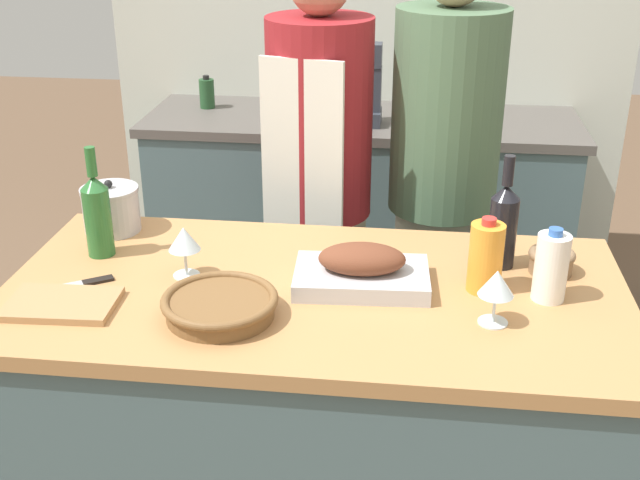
{
  "coord_description": "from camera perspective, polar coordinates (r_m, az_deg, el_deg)",
  "views": [
    {
      "loc": [
        0.24,
        -1.8,
        1.87
      ],
      "look_at": [
        0.0,
        0.12,
        1.0
      ],
      "focal_mm": 45.0,
      "sensor_mm": 36.0,
      "label": 1
    }
  ],
  "objects": [
    {
      "name": "mixing_bowl",
      "position": [
        2.2,
        16.13,
        -1.4
      ],
      "size": [
        0.12,
        0.12,
        0.06
      ],
      "color": "#846647",
      "rests_on": "kitchen_island"
    },
    {
      "name": "kitchen_island",
      "position": [
        2.3,
        -0.38,
        -13.61
      ],
      "size": [
        1.59,
        0.81,
        0.92
      ],
      "color": "#4C666B",
      "rests_on": "ground_plane"
    },
    {
      "name": "knife_chef",
      "position": [
        2.15,
        -16.96,
        -3.09
      ],
      "size": [
        0.19,
        0.14,
        0.01
      ],
      "color": "#B7B7BC",
      "rests_on": "kitchen_island"
    },
    {
      "name": "juice_jug",
      "position": [
        2.04,
        11.7,
        -1.21
      ],
      "size": [
        0.09,
        0.09,
        0.2
      ],
      "color": "orange",
      "rests_on": "kitchen_island"
    },
    {
      "name": "stand_mixer",
      "position": [
        3.39,
        2.85,
        10.53
      ],
      "size": [
        0.18,
        0.14,
        0.34
      ],
      "color": "#333842",
      "rests_on": "back_counter"
    },
    {
      "name": "back_counter",
      "position": [
        3.68,
        2.81,
        1.78
      ],
      "size": [
        1.88,
        0.6,
        0.92
      ],
      "color": "#4C666B",
      "rests_on": "ground_plane"
    },
    {
      "name": "wine_glass_right",
      "position": [
        1.89,
        12.44,
        -3.13
      ],
      "size": [
        0.08,
        0.08,
        0.14
      ],
      "color": "silver",
      "rests_on": "kitchen_island"
    },
    {
      "name": "condiment_bottle_tall",
      "position": [
        3.47,
        -2.09,
        10.09
      ],
      "size": [
        0.07,
        0.07,
        0.21
      ],
      "color": "#332D28",
      "rests_on": "back_counter"
    },
    {
      "name": "person_cook_guest",
      "position": [
        2.82,
        8.74,
        4.6
      ],
      "size": [
        0.37,
        0.37,
        1.7
      ],
      "rotation": [
        0.0,
        0.0,
        -0.08
      ],
      "color": "beige",
      "rests_on": "ground_plane"
    },
    {
      "name": "cutting_board",
      "position": [
        2.05,
        -17.89,
        -4.35
      ],
      "size": [
        0.27,
        0.18,
        0.02
      ],
      "color": "#AD7F51",
      "rests_on": "kitchen_island"
    },
    {
      "name": "wicker_basket",
      "position": [
        1.92,
        -7.13,
        -4.6
      ],
      "size": [
        0.28,
        0.28,
        0.06
      ],
      "color": "brown",
      "rests_on": "kitchen_island"
    },
    {
      "name": "wine_glass_left",
      "position": [
        2.09,
        -9.64,
        -0.02
      ],
      "size": [
        0.08,
        0.08,
        0.14
      ],
      "color": "silver",
      "rests_on": "kitchen_island"
    },
    {
      "name": "wine_bottle_green",
      "position": [
        2.17,
        12.9,
        1.16
      ],
      "size": [
        0.08,
        0.08,
        0.31
      ],
      "color": "black",
      "rests_on": "kitchen_island"
    },
    {
      "name": "back_wall",
      "position": [
        3.8,
        3.49,
        15.23
      ],
      "size": [
        2.38,
        0.1,
        2.55
      ],
      "color": "silver",
      "rests_on": "ground_plane"
    },
    {
      "name": "milk_jug",
      "position": [
        2.04,
        16.12,
        -1.85
      ],
      "size": [
        0.08,
        0.08,
        0.19
      ],
      "color": "white",
      "rests_on": "kitchen_island"
    },
    {
      "name": "stock_pot",
      "position": [
        2.43,
        -14.63,
        2.14
      ],
      "size": [
        0.17,
        0.17,
        0.16
      ],
      "color": "#B7B7BC",
      "rests_on": "kitchen_island"
    },
    {
      "name": "wine_bottle_dark",
      "position": [
        2.26,
        -15.56,
        1.84
      ],
      "size": [
        0.07,
        0.07,
        0.31
      ],
      "color": "#28662D",
      "rests_on": "kitchen_island"
    },
    {
      "name": "condiment_bottle_short",
      "position": [
        3.7,
        -8.05,
        10.29
      ],
      "size": [
        0.07,
        0.07,
        0.15
      ],
      "color": "#234C28",
      "rests_on": "back_counter"
    },
    {
      "name": "person_cook_aproned",
      "position": [
        2.78,
        -0.05,
        4.3
      ],
      "size": [
        0.36,
        0.38,
        1.67
      ],
      "rotation": [
        0.0,
        0.0,
        -0.22
      ],
      "color": "beige",
      "rests_on": "ground_plane"
    },
    {
      "name": "roasting_pan",
      "position": [
        2.04,
        2.98,
        -2.17
      ],
      "size": [
        0.35,
        0.23,
        0.11
      ],
      "color": "#BCBCC1",
      "rests_on": "kitchen_island"
    }
  ]
}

